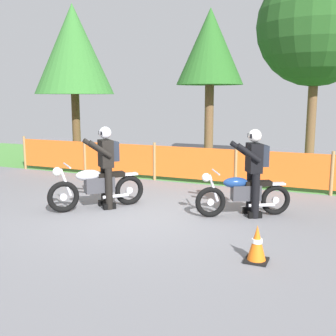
{
  "coord_description": "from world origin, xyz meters",
  "views": [
    {
      "loc": [
        3.65,
        -6.99,
        2.3
      ],
      "look_at": [
        0.47,
        0.41,
        0.9
      ],
      "focal_mm": 44.19,
      "sensor_mm": 36.0,
      "label": 1
    }
  ],
  "objects": [
    {
      "name": "rider_lead",
      "position": [
        -0.84,
        0.24,
        0.95
      ],
      "size": [
        0.75,
        0.78,
        1.69
      ],
      "rotation": [
        0.0,
        0.0,
        -2.29
      ],
      "color": "black",
      "rests_on": "ground"
    },
    {
      "name": "barrier_fence",
      "position": [
        0.0,
        3.22,
        0.54
      ],
      "size": [
        11.52,
        0.08,
        1.05
      ],
      "color": "#997547",
      "rests_on": "ground"
    },
    {
      "name": "grass_verge",
      "position": [
        0.0,
        5.86,
        0.01
      ],
      "size": [
        24.0,
        5.28,
        0.01
      ],
      "primitive_type": "cube",
      "color": "#4C8C3D",
      "rests_on": "ground"
    },
    {
      "name": "tree_near_right",
      "position": [
        2.67,
        6.43,
        4.33
      ],
      "size": [
        3.52,
        3.52,
        6.11
      ],
      "color": "brown",
      "rests_on": "ground"
    },
    {
      "name": "tree_leftmost",
      "position": [
        -5.0,
        5.02,
        3.85
      ],
      "size": [
        2.69,
        2.69,
        5.37
      ],
      "color": "brown",
      "rests_on": "ground"
    },
    {
      "name": "motorcycle_lead",
      "position": [
        -0.99,
        0.07,
        0.47
      ],
      "size": [
        1.43,
        1.6,
        0.96
      ],
      "rotation": [
        0.0,
        0.0,
        -2.29
      ],
      "color": "black",
      "rests_on": "ground"
    },
    {
      "name": "traffic_cone",
      "position": [
        2.62,
        -1.43,
        0.26
      ],
      "size": [
        0.32,
        0.32,
        0.53
      ],
      "color": "black",
      "rests_on": "ground"
    },
    {
      "name": "tree_near_left",
      "position": [
        -0.31,
        5.49,
        3.75
      ],
      "size": [
        2.06,
        2.06,
        4.94
      ],
      "color": "brown",
      "rests_on": "ground"
    },
    {
      "name": "ground",
      "position": [
        0.0,
        0.0,
        -0.01
      ],
      "size": [
        24.0,
        24.0,
        0.02
      ],
      "primitive_type": "cube",
      "color": "slate"
    },
    {
      "name": "motorcycle_trailing",
      "position": [
        1.91,
        0.73,
        0.44
      ],
      "size": [
        1.69,
        1.05,
        0.9
      ],
      "rotation": [
        0.0,
        0.0,
        -2.61
      ],
      "color": "black",
      "rests_on": "ground"
    },
    {
      "name": "rider_trailing",
      "position": [
        2.09,
        0.83,
        0.95
      ],
      "size": [
        0.79,
        0.71,
        1.69
      ],
      "rotation": [
        0.0,
        0.0,
        -2.61
      ],
      "color": "black",
      "rests_on": "ground"
    }
  ]
}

